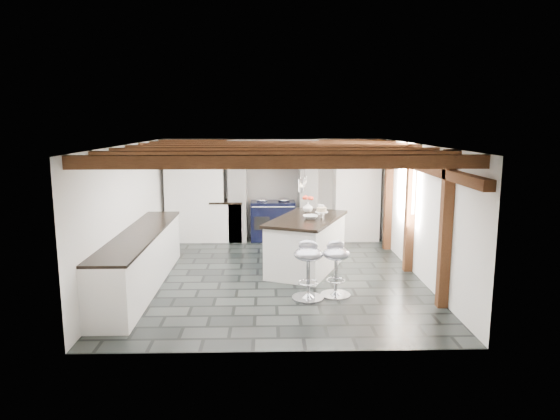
{
  "coord_description": "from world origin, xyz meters",
  "views": [
    {
      "loc": [
        -0.14,
        -8.5,
        2.68
      ],
      "look_at": [
        0.1,
        0.4,
        1.1
      ],
      "focal_mm": 32.0,
      "sensor_mm": 36.0,
      "label": 1
    }
  ],
  "objects_px": {
    "bar_stool_near": "(336,262)",
    "bar_stool_far": "(308,263)",
    "range_cooker": "(273,220)",
    "kitchen_island": "(307,243)"
  },
  "relations": [
    {
      "from": "range_cooker",
      "to": "bar_stool_far",
      "type": "relative_size",
      "value": 1.1
    },
    {
      "from": "range_cooker",
      "to": "bar_stool_near",
      "type": "relative_size",
      "value": 1.15
    },
    {
      "from": "kitchen_island",
      "to": "bar_stool_far",
      "type": "bearing_deg",
      "value": -70.48
    },
    {
      "from": "kitchen_island",
      "to": "bar_stool_far",
      "type": "xyz_separation_m",
      "value": [
        -0.1,
        -1.58,
        0.07
      ]
    },
    {
      "from": "bar_stool_near",
      "to": "bar_stool_far",
      "type": "distance_m",
      "value": 0.45
    },
    {
      "from": "bar_stool_near",
      "to": "bar_stool_far",
      "type": "height_order",
      "value": "bar_stool_far"
    },
    {
      "from": "bar_stool_near",
      "to": "bar_stool_far",
      "type": "relative_size",
      "value": 0.96
    },
    {
      "from": "range_cooker",
      "to": "kitchen_island",
      "type": "bearing_deg",
      "value": -75.73
    },
    {
      "from": "bar_stool_far",
      "to": "bar_stool_near",
      "type": "bearing_deg",
      "value": 34.75
    },
    {
      "from": "kitchen_island",
      "to": "bar_stool_near",
      "type": "height_order",
      "value": "kitchen_island"
    }
  ]
}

